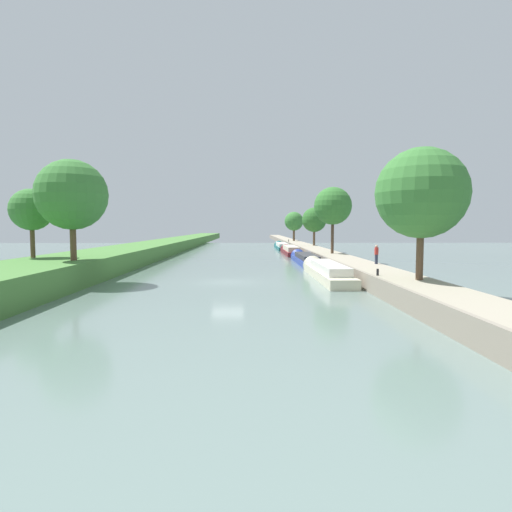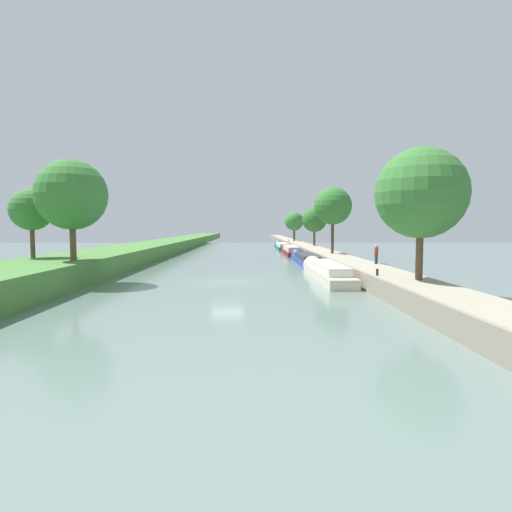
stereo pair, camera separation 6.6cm
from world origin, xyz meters
TOP-DOWN VIEW (x-y plane):
  - ground_plane at (0.00, 0.00)m, footprint 160.00×160.00m
  - left_grassy_bank at (-13.46, 0.00)m, footprint 7.17×260.00m
  - right_towpath at (11.54, 0.00)m, footprint 3.32×260.00m
  - stone_quay at (9.76, 0.00)m, footprint 0.25×260.00m
  - narrowboat_cream at (8.25, 2.74)m, footprint 2.12×14.79m
  - narrowboat_blue at (8.40, 17.42)m, footprint 2.11×14.73m
  - narrowboat_maroon at (8.22, 33.84)m, footprint 2.08×15.24m
  - narrowboat_teal at (8.10, 50.07)m, footprint 2.16×15.98m
  - tree_rightbank_near at (12.02, -7.79)m, footprint 5.44×5.44m
  - tree_rightbank_midnear at (11.71, 17.23)m, footprint 4.51×4.51m
  - tree_rightbank_midfar at (12.77, 38.23)m, footprint 4.17×4.17m
  - tree_rightbank_far at (11.89, 62.29)m, footprint 4.29×4.29m
  - tree_leftbank_downstream at (-15.94, 1.41)m, footprint 3.38×3.38m
  - tree_leftbank_upstream at (-11.53, -1.28)m, footprint 5.23×5.23m
  - person_walking at (12.69, 2.97)m, footprint 0.34×0.34m
  - mooring_bollard_near at (10.18, -5.55)m, footprint 0.16×0.16m
  - mooring_bollard_far at (10.18, 56.90)m, footprint 0.16×0.16m

SIDE VIEW (x-z plane):
  - ground_plane at x=0.00m, z-range 0.00..0.00m
  - narrowboat_teal at x=8.10m, z-range -0.55..1.50m
  - narrowboat_blue at x=8.40m, z-range -0.53..1.48m
  - narrowboat_maroon at x=8.22m, z-range -0.46..1.56m
  - narrowboat_cream at x=8.25m, z-range -0.44..1.57m
  - right_towpath at x=11.54m, z-range 0.00..1.15m
  - stone_quay at x=9.76m, z-range 0.00..1.20m
  - left_grassy_bank at x=-13.46m, z-range 0.00..1.84m
  - mooring_bollard_near at x=10.18m, z-range 1.15..1.60m
  - mooring_bollard_far at x=10.18m, z-range 1.15..1.60m
  - person_walking at x=12.69m, z-range 1.19..2.85m
  - tree_rightbank_midfar at x=12.77m, z-range 2.29..8.76m
  - tree_rightbank_far at x=11.89m, z-range 2.28..8.88m
  - tree_leftbank_downstream at x=-15.94m, z-range 2.93..8.53m
  - tree_rightbank_near at x=12.02m, z-range 2.39..10.34m
  - tree_leftbank_upstream at x=-11.53m, z-range 2.97..10.50m
  - tree_rightbank_midnear at x=11.71m, z-range 2.86..10.82m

